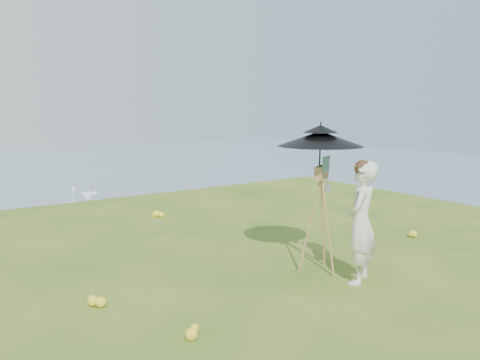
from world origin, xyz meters
TOP-DOWN VIEW (x-y plane):
  - ground at (0.00, 0.00)m, footprint 14.00×14.00m
  - wildflowers at (0.00, 0.25)m, footprint 10.00×10.50m
  - painter at (1.15, -0.34)m, footprint 0.68×0.61m
  - field_easel at (1.03, 0.26)m, footprint 0.81×0.81m
  - sun_umbrella at (1.02, 0.29)m, footprint 1.49×1.49m
  - painter_cap at (1.15, -0.34)m, footprint 0.29×0.31m

SIDE VIEW (x-z plane):
  - ground at x=0.00m, z-range 0.00..0.00m
  - wildflowers at x=0.00m, z-range 0.00..0.12m
  - painter at x=1.15m, z-range 0.00..1.57m
  - field_easel at x=1.03m, z-range 0.00..1.58m
  - painter_cap at x=1.15m, z-range 1.48..1.58m
  - sun_umbrella at x=1.02m, z-range 1.30..2.04m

